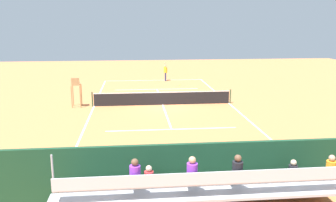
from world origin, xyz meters
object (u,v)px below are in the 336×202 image
Objects in this scene: tennis_racket at (159,80)px; tennis_ball_far at (180,86)px; bleacher_stand at (206,190)px; equipment_bag at (229,183)px; tennis_net at (163,98)px; tennis_player at (165,71)px; umpire_chair at (76,89)px; tennis_ball_near at (180,85)px; courtside_bench at (265,170)px.

tennis_racket is 8.84× the size of tennis_ball_far.
tennis_racket is at bearing -91.06° from bleacher_stand.
equipment_bag is (-1.28, -1.97, -0.76)m from bleacher_stand.
tennis_net reaches higher than equipment_bag.
tennis_player is at bearing 159.54° from tennis_racket.
tennis_ball_near is at bearing -137.12° from umpire_chair.
tennis_net is 156.06× the size of tennis_ball_near.
courtside_bench is (-2.74, 13.27, 0.06)m from tennis_net.
equipment_bag is 13.64× the size of tennis_ball_near.
tennis_net is 1.14× the size of bleacher_stand.
tennis_player is (0.14, -23.95, 0.84)m from equipment_bag.
tennis_net is 4.81× the size of umpire_chair.
umpire_chair is at bearing 55.05° from tennis_player.
equipment_bag is 13.64× the size of tennis_ball_far.
tennis_net is 11.44× the size of equipment_bag.
equipment_bag is at bearing 87.48° from tennis_ball_far.
bleacher_stand reaches higher than equipment_bag.
tennis_player is at bearing -65.98° from tennis_ball_near.
tennis_player is (-1.19, -10.55, 0.51)m from tennis_net.
tennis_ball_far is at bearing -92.52° from equipment_bag.
tennis_net is at bearing 87.13° from tennis_racket.
tennis_ball_far is (-2.25, -7.48, -0.47)m from tennis_net.
tennis_net is 13.55m from courtside_bench.
tennis_racket is 8.84× the size of tennis_ball_near.
umpire_chair is at bearing 42.88° from tennis_ball_near.
bleacher_stand is 137.27× the size of tennis_ball_far.
umpire_chair is at bearing -60.60° from equipment_bag.
tennis_player is 1.22m from tennis_racket.
courtside_bench is 23.88m from tennis_player.
tennis_player is (-1.14, -25.92, 0.08)m from bleacher_stand.
courtside_bench reaches higher than tennis_ball_near.
umpire_chair is 2.38× the size of equipment_bag.
equipment_bag is 23.97m from tennis_player.
tennis_ball_near is at bearing -92.77° from equipment_bag.
tennis_racket is at bearing -57.57° from tennis_ball_near.
tennis_racket is at bearing -92.87° from tennis_net.
umpire_chair is 1.11× the size of tennis_player.
bleacher_stand is 4.70× the size of tennis_player.
tennis_ball_far is (-8.45, -7.51, -1.28)m from umpire_chair.
courtside_bench is 24.17m from tennis_racket.
bleacher_stand is 3.43m from courtside_bench.
tennis_ball_far is (-1.71, 3.32, 0.02)m from tennis_racket.
tennis_ball_far reaches higher than tennis_racket.
umpire_chair reaches higher than tennis_net.
courtside_bench is 27.27× the size of tennis_ball_near.
tennis_player reaches higher than tennis_ball_near.
bleacher_stand reaches higher than courtside_bench.
umpire_chair is 1.19× the size of courtside_bench.
tennis_racket is (2.20, -24.07, -0.54)m from courtside_bench.
bleacher_stand reaches higher than umpire_chair.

